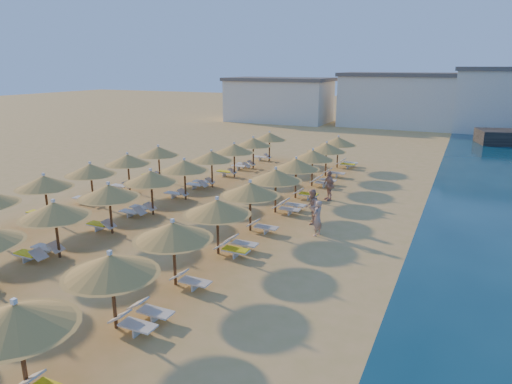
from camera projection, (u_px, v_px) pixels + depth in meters
The scene contains 9 objects.
ground at pixel (199, 232), 23.24m from camera, with size 220.00×220.00×0.00m, color tan.
hotel_blocks at pixel (400, 100), 62.33m from camera, with size 47.63×9.85×8.10m.
parasol_row_east at pixel (250, 190), 22.95m from camera, with size 3.05×36.42×2.69m.
parasol_row_west at pixel (151, 178), 25.47m from camera, with size 3.05×36.42×2.69m.
parasol_row_inland at pixel (69, 176), 25.84m from camera, with size 3.05×19.74×2.69m.
loungers at pixel (177, 214), 24.95m from camera, with size 13.64×34.83×0.66m.
beachgoer_a at pixel (317, 218), 22.60m from camera, with size 0.66×0.44×1.82m, color tan.
beachgoer_c at pixel (329, 185), 28.64m from camera, with size 1.11×0.46×1.89m, color tan.
beachgoer_b at pixel (312, 207), 24.33m from camera, with size 0.92×0.72×1.90m, color tan.
Camera 1 is at (11.90, -18.54, 8.20)m, focal length 32.00 mm.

